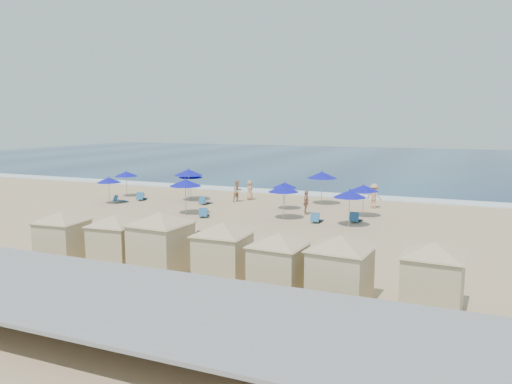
# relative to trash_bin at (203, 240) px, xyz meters

# --- Properties ---
(ground) EXTENTS (160.00, 160.00, 0.00)m
(ground) POSITION_rel_trash_bin_xyz_m (-1.96, 4.90, -0.41)
(ground) COLOR tan
(ground) RESTS_ON ground
(ocean) EXTENTS (160.00, 80.00, 0.06)m
(ocean) POSITION_rel_trash_bin_xyz_m (-1.96, 59.90, -0.38)
(ocean) COLOR #0E294F
(ocean) RESTS_ON ground
(surf_line) EXTENTS (160.00, 2.50, 0.08)m
(surf_line) POSITION_rel_trash_bin_xyz_m (-1.96, 20.40, -0.37)
(surf_line) COLOR white
(surf_line) RESTS_ON ground
(seawall) EXTENTS (160.00, 6.10, 1.22)m
(seawall) POSITION_rel_trash_bin_xyz_m (-1.96, -8.59, 0.24)
(seawall) COLOR gray
(seawall) RESTS_ON ground
(trash_bin) EXTENTS (0.97, 0.97, 0.82)m
(trash_bin) POSITION_rel_trash_bin_xyz_m (0.00, 0.00, 0.00)
(trash_bin) COLOR black
(trash_bin) RESTS_ON ground
(cabana_0) EXTENTS (4.16, 4.16, 2.62)m
(cabana_0) POSITION_rel_trash_bin_xyz_m (-4.88, -4.70, 1.09)
(cabana_0) COLOR #CBB68B
(cabana_0) RESTS_ON ground
(cabana_1) EXTENTS (4.13, 4.13, 2.60)m
(cabana_1) POSITION_rel_trash_bin_xyz_m (-2.15, -4.28, 1.08)
(cabana_1) COLOR #CBB68B
(cabana_1) RESTS_ON ground
(cabana_2) EXTENTS (4.69, 4.69, 2.95)m
(cabana_2) POSITION_rel_trash_bin_xyz_m (0.36, -4.36, 1.28)
(cabana_2) COLOR #CBB68B
(cabana_2) RESTS_ON ground
(cabana_3) EXTENTS (4.30, 4.30, 2.70)m
(cabana_3) POSITION_rel_trash_bin_xyz_m (3.33, -4.31, 1.13)
(cabana_3) COLOR #CBB68B
(cabana_3) RESTS_ON ground
(cabana_4) EXTENTS (4.09, 4.09, 2.57)m
(cabana_4) POSITION_rel_trash_bin_xyz_m (5.94, -4.75, 1.06)
(cabana_4) COLOR #CBB68B
(cabana_4) RESTS_ON ground
(cabana_5) EXTENTS (4.36, 4.36, 2.74)m
(cabana_5) POSITION_rel_trash_bin_xyz_m (8.37, -4.87, 1.16)
(cabana_5) COLOR #CBB68B
(cabana_5) RESTS_ON ground
(cabana_6) EXTENTS (4.26, 4.26, 2.67)m
(cabana_6) POSITION_rel_trash_bin_xyz_m (11.51, -4.29, 1.12)
(cabana_6) COLOR #CBB68B
(cabana_6) RESTS_ON ground
(umbrella_0) EXTENTS (2.00, 2.00, 2.28)m
(umbrella_0) POSITION_rel_trash_bin_xyz_m (-14.75, 12.82, 1.56)
(umbrella_0) COLOR #A5A8AD
(umbrella_0) RESTS_ON ground
(umbrella_1) EXTENTS (1.92, 1.92, 2.18)m
(umbrella_1) POSITION_rel_trash_bin_xyz_m (-13.63, 9.19, 1.48)
(umbrella_1) COLOR #A5A8AD
(umbrella_1) RESTS_ON ground
(umbrella_2) EXTENTS (2.39, 2.39, 2.72)m
(umbrella_2) POSITION_rel_trash_bin_xyz_m (-8.54, 12.82, 1.95)
(umbrella_2) COLOR #A5A8AD
(umbrella_2) RESTS_ON ground
(umbrella_3) EXTENTS (2.08, 2.08, 2.37)m
(umbrella_3) POSITION_rel_trash_bin_xyz_m (-8.78, 13.60, 1.64)
(umbrella_3) COLOR #A5A8AD
(umbrella_3) RESTS_ON ground
(umbrella_4) EXTENTS (2.28, 2.28, 2.59)m
(umbrella_4) POSITION_rel_trash_bin_xyz_m (-5.70, 7.68, 1.84)
(umbrella_4) COLOR #A5A8AD
(umbrella_4) RESTS_ON ground
(umbrella_5) EXTENTS (1.84, 1.84, 2.09)m
(umbrella_5) POSITION_rel_trash_bin_xyz_m (0.01, 12.28, 1.40)
(umbrella_5) COLOR #A5A8AD
(umbrella_5) RESTS_ON ground
(umbrella_6) EXTENTS (2.09, 2.09, 2.38)m
(umbrella_6) POSITION_rel_trash_bin_xyz_m (1.18, 8.78, 1.65)
(umbrella_6) COLOR #A5A8AD
(umbrella_6) RESTS_ON ground
(umbrella_7) EXTENTS (2.36, 2.36, 2.68)m
(umbrella_7) POSITION_rel_trash_bin_xyz_m (1.93, 15.47, 1.91)
(umbrella_7) COLOR #A5A8AD
(umbrella_7) RESTS_ON ground
(umbrella_8) EXTENTS (2.02, 2.02, 2.30)m
(umbrella_8) POSITION_rel_trash_bin_xyz_m (5.93, 11.64, 1.59)
(umbrella_8) COLOR #A5A8AD
(umbrella_8) RESTS_ON ground
(umbrella_9) EXTENTS (2.09, 2.09, 2.38)m
(umbrella_9) POSITION_rel_trash_bin_xyz_m (5.75, 8.20, 1.65)
(umbrella_9) COLOR #A5A8AD
(umbrella_9) RESTS_ON ground
(beach_chair_0) EXTENTS (0.90, 1.22, 0.62)m
(beach_chair_0) POSITION_rel_trash_bin_xyz_m (-13.38, 10.02, -0.20)
(beach_chair_0) COLOR #255D8A
(beach_chair_0) RESTS_ON ground
(beach_chair_1) EXTENTS (0.96, 1.43, 0.72)m
(beach_chair_1) POSITION_rel_trash_bin_xyz_m (-12.34, 11.57, -0.16)
(beach_chair_1) COLOR #255D8A
(beach_chair_1) RESTS_ON ground
(beach_chair_2) EXTENTS (0.69, 1.30, 0.69)m
(beach_chair_2) POSITION_rel_trash_bin_xyz_m (-6.53, 11.86, -0.17)
(beach_chair_2) COLOR #255D8A
(beach_chair_2) RESTS_ON ground
(beach_chair_3) EXTENTS (0.98, 1.40, 0.70)m
(beach_chair_3) POSITION_rel_trash_bin_xyz_m (-4.04, 7.28, -0.17)
(beach_chair_3) COLOR #255D8A
(beach_chair_3) RESTS_ON ground
(beach_chair_4) EXTENTS (0.59, 1.29, 0.71)m
(beach_chair_4) POSITION_rel_trash_bin_xyz_m (3.55, 8.59, -0.17)
(beach_chair_4) COLOR #255D8A
(beach_chair_4) RESTS_ON ground
(beach_chair_5) EXTENTS (0.68, 1.38, 0.74)m
(beach_chair_5) POSITION_rel_trash_bin_xyz_m (5.86, 9.62, -0.15)
(beach_chair_5) COLOR #255D8A
(beach_chair_5) RESTS_ON ground
(beachgoer_0) EXTENTS (1.00, 1.07, 1.76)m
(beachgoer_0) POSITION_rel_trash_bin_xyz_m (-4.70, 14.06, 0.47)
(beachgoer_0) COLOR tan
(beachgoer_0) RESTS_ON ground
(beachgoer_1) EXTENTS (0.55, 1.04, 1.70)m
(beachgoer_1) POSITION_rel_trash_bin_xyz_m (2.07, 10.98, 0.44)
(beachgoer_1) COLOR tan
(beachgoer_1) RESTS_ON ground
(beachgoer_2) EXTENTS (1.37, 1.09, 1.86)m
(beachgoer_2) POSITION_rel_trash_bin_xyz_m (6.01, 15.39, 0.52)
(beachgoer_2) COLOR tan
(beachgoer_2) RESTS_ON ground
(beachgoer_3) EXTENTS (0.88, 0.95, 1.63)m
(beachgoer_3) POSITION_rel_trash_bin_xyz_m (-4.17, 15.30, 0.40)
(beachgoer_3) COLOR tan
(beachgoer_3) RESTS_ON ground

